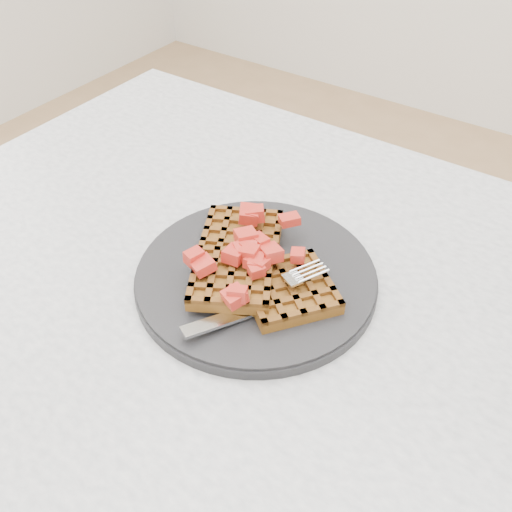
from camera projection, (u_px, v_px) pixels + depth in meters
name	position (u px, v px, depth m)	size (l,w,h in m)	color
table	(312.00, 394.00, 0.68)	(1.20, 0.80, 0.75)	silver
plate	(256.00, 277.00, 0.66)	(0.28, 0.28, 0.02)	black
waffles	(254.00, 266.00, 0.64)	(0.22, 0.20, 0.03)	brown
strawberry_pile	(256.00, 246.00, 0.63)	(0.15, 0.15, 0.02)	#A51811
fork	(267.00, 302.00, 0.60)	(0.02, 0.18, 0.02)	silver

